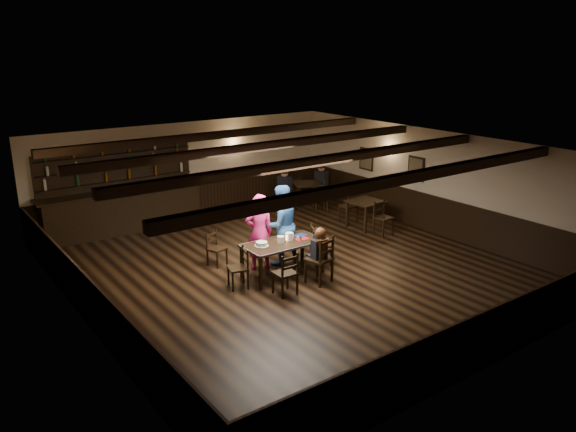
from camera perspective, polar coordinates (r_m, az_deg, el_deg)
ground at (r=12.54m, az=0.38°, el=-5.30°), size 10.00×10.00×0.00m
room_shell at (r=12.02m, az=0.33°, el=2.48°), size 9.02×10.02×2.71m
dining_table at (r=11.92m, az=-0.54°, el=-3.00°), size 1.72×0.87×0.75m
chair_near_left at (r=11.04m, az=-0.07°, el=-5.59°), size 0.42×0.40×0.89m
chair_near_right at (r=11.58m, az=3.52°, el=-4.10°), size 0.56×0.55×1.02m
chair_end_left at (r=11.46m, az=-4.77°, el=-4.93°), size 0.47×0.48×0.84m
chair_end_right at (r=12.58m, az=3.02°, el=-2.59°), size 0.55×0.56×0.94m
chair_far_pushed at (r=12.68m, az=-7.48°, el=-2.97°), size 0.46×0.45×0.78m
woman_pink at (r=12.24m, az=-2.94°, el=-1.63°), size 0.72×0.58×1.71m
man_blue at (r=12.51m, az=-0.77°, el=-0.91°), size 0.94×0.76×1.82m
seated_person at (r=11.55m, az=3.24°, el=-3.07°), size 0.31×0.47×0.76m
cake at (r=11.68m, az=-2.70°, el=-2.87°), size 0.30×0.30×0.09m
plate_stack_a at (r=11.85m, az=-0.73°, el=-2.40°), size 0.15×0.15×0.14m
plate_stack_b at (r=11.98m, az=0.13°, el=-2.10°), size 0.15×0.15×0.18m
tea_light at (r=11.95m, az=-0.58°, el=-2.48°), size 0.06×0.06×0.06m
salt_shaker at (r=12.02m, az=0.99°, el=-2.26°), size 0.04×0.04×0.09m
pepper_shaker at (r=12.00m, az=1.30°, el=-2.25°), size 0.04×0.04×0.10m
drink_glass at (r=12.12m, az=0.43°, el=-2.01°), size 0.08×0.08×0.12m
menu_red at (r=12.11m, az=1.43°, el=-2.31°), size 0.31×0.23×0.00m
menu_blue at (r=12.33m, az=1.28°, el=-1.96°), size 0.32×0.25×0.00m
bar_counter at (r=15.39m, az=-16.51°, el=1.11°), size 4.31×0.70×2.20m
back_table_a at (r=15.19m, az=7.89°, el=1.17°), size 0.87×0.87×0.75m
back_table_b at (r=17.00m, az=1.93°, el=3.03°), size 1.05×1.05×0.75m
bg_patron_left at (r=16.60m, az=-0.35°, el=3.48°), size 0.33×0.44×0.81m
bg_patron_right at (r=17.44m, az=3.40°, el=4.08°), size 0.33×0.43×0.78m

